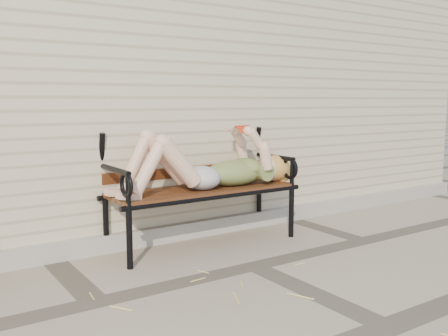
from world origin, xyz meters
TOP-DOWN VIEW (x-y plane):
  - ground at (0.00, 0.00)m, footprint 80.00×80.00m
  - house_wall at (0.00, 3.00)m, footprint 8.00×4.00m
  - foundation_strip at (0.00, 0.97)m, footprint 8.00×0.10m
  - garden_bench at (-0.01, 0.83)m, footprint 1.83×0.73m
  - reading_woman at (0.00, 0.69)m, footprint 1.73×0.39m
  - straw_scatter at (-0.49, -0.61)m, footprint 2.82×1.61m

SIDE VIEW (x-z plane):
  - ground at x=0.00m, z-range 0.00..0.00m
  - straw_scatter at x=-0.49m, z-range 0.00..0.01m
  - foundation_strip at x=0.00m, z-range 0.00..0.15m
  - garden_bench at x=-0.01m, z-range 0.07..1.26m
  - reading_woman at x=0.00m, z-range 0.43..0.98m
  - house_wall at x=0.00m, z-range 0.00..3.00m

